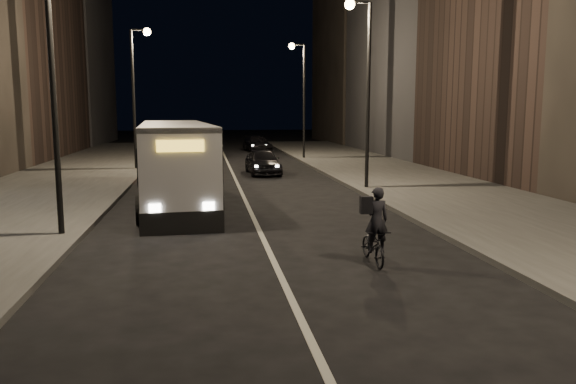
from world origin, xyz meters
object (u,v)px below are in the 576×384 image
object	(u,v)px
streetlight_right_far	(300,85)
streetlight_left_near	(61,43)
cyclist_on_bicycle	(374,238)
car_far	(257,144)
city_bus	(175,160)
car_mid	(210,148)
streetlight_left_far	(138,79)
car_near	(263,161)
streetlight_right_mid	(363,69)

from	to	relation	value
streetlight_right_far	streetlight_left_near	bearing A→B (deg)	-113.96
cyclist_on_bicycle	car_far	size ratio (longest dim) A/B	0.40
city_bus	streetlight_right_far	bearing A→B (deg)	61.80
city_bus	car_mid	world-z (taller)	city_bus
streetlight_left_far	car_near	xyz separation A→B (m)	(7.00, -2.86, -4.64)
streetlight_right_mid	streetlight_left_near	world-z (taller)	same
streetlight_right_far	streetlight_left_near	distance (m)	26.26
city_bus	streetlight_left_near	bearing A→B (deg)	-118.91
streetlight_right_mid	car_far	distance (m)	25.35
streetlight_right_far	cyclist_on_bicycle	size ratio (longest dim) A/B	4.40
streetlight_left_near	car_mid	distance (m)	27.17
city_bus	streetlight_right_mid	bearing A→B (deg)	11.05
cyclist_on_bicycle	streetlight_right_far	bearing A→B (deg)	83.38
car_near	city_bus	bearing A→B (deg)	-117.65
streetlight_right_mid	streetlight_left_far	world-z (taller)	same
streetlight_left_far	car_mid	distance (m)	10.50
streetlight_right_mid	streetlight_left_far	bearing A→B (deg)	136.84
car_near	cyclist_on_bicycle	bearing A→B (deg)	-90.71
streetlight_right_mid	city_bus	distance (m)	9.11
streetlight_left_far	city_bus	xyz separation A→B (m)	(2.63, -12.22, -3.68)
streetlight_left_near	cyclist_on_bicycle	distance (m)	9.76
car_far	streetlight_right_far	bearing A→B (deg)	-82.81
streetlight_right_far	streetlight_left_far	xyz separation A→B (m)	(-10.66, -6.00, 0.00)
streetlight_left_far	city_bus	world-z (taller)	streetlight_left_far
streetlight_right_far	car_near	bearing A→B (deg)	-112.48
city_bus	car_far	xyz separation A→B (m)	(5.72, 27.03, -1.01)
car_mid	streetlight_right_mid	bearing A→B (deg)	117.32
streetlight_right_mid	streetlight_left_near	distance (m)	13.33
streetlight_right_far	cyclist_on_bicycle	distance (m)	28.35
streetlight_left_far	streetlight_left_near	bearing A→B (deg)	-90.00
streetlight_left_near	streetlight_left_far	world-z (taller)	same
streetlight_left_far	streetlight_right_far	bearing A→B (deg)	29.36
streetlight_left_near	streetlight_left_far	bearing A→B (deg)	90.00
streetlight_right_mid	car_near	bearing A→B (deg)	117.17
car_near	car_mid	world-z (taller)	car_mid
streetlight_right_far	car_far	size ratio (longest dim) A/B	1.74
streetlight_right_mid	car_near	size ratio (longest dim) A/B	1.92
streetlight_left_far	car_near	world-z (taller)	streetlight_left_far
car_far	car_near	bearing A→B (deg)	-101.91
streetlight_left_far	car_far	distance (m)	17.63
car_mid	streetlight_left_near	bearing A→B (deg)	88.97
streetlight_left_near	car_far	bearing A→B (deg)	75.72
streetlight_left_near	city_bus	xyz separation A→B (m)	(2.63, 5.78, -3.68)
streetlight_right_far	streetlight_left_far	size ratio (longest dim) A/B	1.00
streetlight_right_far	streetlight_left_near	xyz separation A→B (m)	(-10.66, -24.00, 0.00)
car_mid	car_far	world-z (taller)	car_mid
streetlight_right_mid	city_bus	bearing A→B (deg)	-164.53
streetlight_right_mid	streetlight_left_near	bearing A→B (deg)	-143.12
cyclist_on_bicycle	car_near	bearing A→B (deg)	91.53
streetlight_left_far	car_mid	world-z (taller)	streetlight_left_far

